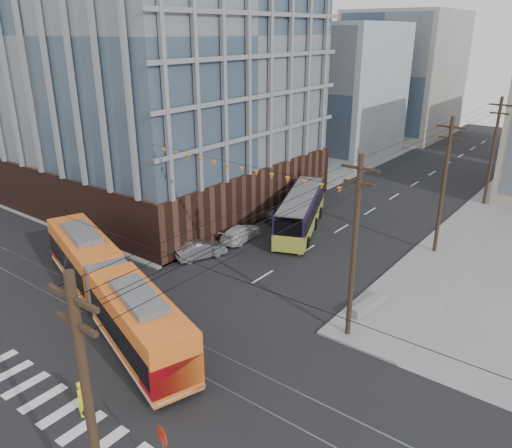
{
  "coord_description": "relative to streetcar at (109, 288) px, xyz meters",
  "views": [
    {
      "loc": [
        19.51,
        -12.3,
        16.87
      ],
      "look_at": [
        1.18,
        11.64,
        5.17
      ],
      "focal_mm": 35.0,
      "sensor_mm": 36.0,
      "label": 1
    }
  ],
  "objects": [
    {
      "name": "office_building",
      "position": [
        -17.5,
        19.01,
        12.38
      ],
      "size": [
        30.0,
        25.0,
        28.6
      ],
      "primitive_type": "cube",
      "color": "#381E16",
      "rests_on": "ground"
    },
    {
      "name": "utility_pole_near",
      "position": [
        13.0,
        -9.99,
        3.58
      ],
      "size": [
        0.3,
        0.3,
        11.0
      ],
      "primitive_type": "cylinder",
      "color": "black",
      "rests_on": "ground"
    },
    {
      "name": "parked_car_white",
      "position": [
        -1.14,
        14.41,
        -1.26
      ],
      "size": [
        2.25,
        4.7,
        1.32
      ],
      "primitive_type": "imported",
      "rotation": [
        0.0,
        0.0,
        3.23
      ],
      "color": "silver",
      "rests_on": "ground"
    },
    {
      "name": "bg_bldg_nw_far",
      "position": [
        -9.5,
        68.01,
        8.08
      ],
      "size": [
        16.0,
        18.0,
        20.0
      ],
      "primitive_type": "cube",
      "color": "gray",
      "rests_on": "ground"
    },
    {
      "name": "parked_car_grey",
      "position": [
        -0.78,
        21.17,
        -1.23
      ],
      "size": [
        2.72,
        5.14,
        1.38
      ],
      "primitive_type": "imported",
      "rotation": [
        0.0,
        0.0,
        3.05
      ],
      "color": "#515257",
      "rests_on": "ground"
    },
    {
      "name": "pedestrian",
      "position": [
        6.27,
        -6.39,
        -1.0
      ],
      "size": [
        0.6,
        0.76,
        1.83
      ],
      "primitive_type": "imported",
      "rotation": [
        0.0,
        0.0,
        1.85
      ],
      "color": "yellow",
      "rests_on": "ground"
    },
    {
      "name": "city_bus",
      "position": [
        1.56,
        19.65,
        -0.21
      ],
      "size": [
        7.11,
        12.15,
        3.42
      ],
      "primitive_type": null,
      "rotation": [
        0.0,
        0.0,
        0.4
      ],
      "color": "black",
      "rests_on": "ground"
    },
    {
      "name": "jersey_barrier",
      "position": [
        12.8,
        10.5,
        -1.55
      ],
      "size": [
        1.33,
        3.8,
        0.74
      ],
      "primitive_type": "cube",
      "rotation": [
        0.0,
        0.0,
        -0.13
      ],
      "color": "gray",
      "rests_on": "ground"
    },
    {
      "name": "streetcar",
      "position": [
        0.0,
        0.0,
        0.0
      ],
      "size": [
        19.75,
        9.12,
        3.84
      ],
      "primitive_type": null,
      "rotation": [
        0.0,
        0.0,
        -0.33
      ],
      "color": "orange",
      "rests_on": "ground"
    },
    {
      "name": "parked_car_silver",
      "position": [
        -1.43,
        9.67,
        -1.24
      ],
      "size": [
        2.89,
        4.38,
        1.36
      ],
      "primitive_type": "imported",
      "rotation": [
        0.0,
        0.0,
        2.76
      ],
      "color": "#989B9F",
      "rests_on": "ground"
    },
    {
      "name": "bg_bldg_nw_near",
      "position": [
        -12.5,
        48.01,
        7.08
      ],
      "size": [
        18.0,
        16.0,
        18.0
      ],
      "primitive_type": "cube",
      "color": "#8C99A5",
      "rests_on": "ground"
    },
    {
      "name": "ground",
      "position": [
        4.5,
        -3.99,
        -1.92
      ],
      "size": [
        160.0,
        160.0,
        0.0
      ],
      "primitive_type": "plane",
      "color": "slate"
    }
  ]
}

